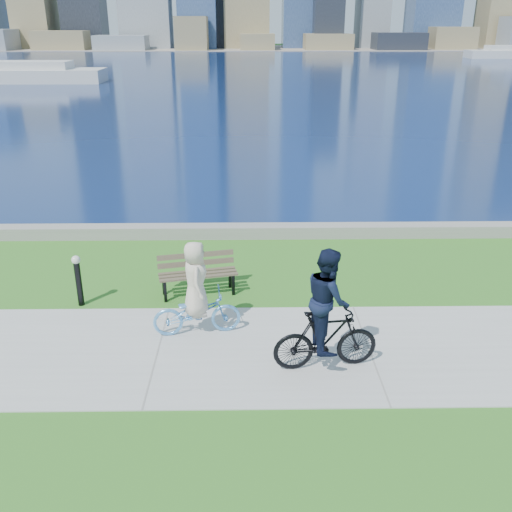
{
  "coord_description": "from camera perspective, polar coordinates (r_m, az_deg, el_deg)",
  "views": [
    {
      "loc": [
        -2.29,
        -9.25,
        5.77
      ],
      "look_at": [
        -2.11,
        2.07,
        1.1
      ],
      "focal_mm": 40.0,
      "sensor_mm": 36.0,
      "label": 1
    }
  ],
  "objects": [
    {
      "name": "concrete_path",
      "position": [
        11.14,
        11.25,
        -9.22
      ],
      "size": [
        80.0,
        3.5,
        0.02
      ],
      "primitive_type": "cube",
      "color": "#A9AAA4",
      "rests_on": "ground"
    },
    {
      "name": "cyclist_woman",
      "position": [
        11.2,
        -5.99,
        -4.44
      ],
      "size": [
        0.85,
        1.8,
        1.94
      ],
      "rotation": [
        0.0,
        0.0,
        1.72
      ],
      "color": "#60A9EB",
      "rests_on": "ground"
    },
    {
      "name": "ground",
      "position": [
        11.14,
        11.25,
        -9.27
      ],
      "size": [
        320.0,
        320.0,
        0.0
      ],
      "primitive_type": "plane",
      "color": "#2A691B",
      "rests_on": "ground"
    },
    {
      "name": "ferry_far",
      "position": [
        110.58,
        24.2,
        18.04
      ],
      "size": [
        14.9,
        4.26,
        2.02
      ],
      "color": "silver",
      "rests_on": "ground"
    },
    {
      "name": "bollard_lamp",
      "position": [
        12.87,
        -17.37,
        -2.03
      ],
      "size": [
        0.19,
        0.19,
        1.17
      ],
      "color": "black",
      "rests_on": "ground"
    },
    {
      "name": "cyclist_man",
      "position": [
        10.03,
        7.08,
        -6.35
      ],
      "size": [
        0.8,
        1.93,
        2.28
      ],
      "rotation": [
        0.0,
        0.0,
        1.7
      ],
      "color": "black",
      "rests_on": "ground"
    },
    {
      "name": "park_bench",
      "position": [
        12.96,
        -5.89,
        -1.45
      ],
      "size": [
        1.84,
        0.96,
        0.91
      ],
      "rotation": [
        0.0,
        0.0,
        0.22
      ],
      "color": "black",
      "rests_on": "ground"
    },
    {
      "name": "ferry_near",
      "position": [
        64.89,
        -21.88,
        16.57
      ],
      "size": [
        15.25,
        4.36,
        2.07
      ],
      "color": "silver",
      "rests_on": "ground"
    },
    {
      "name": "bay_water",
      "position": [
        81.49,
        0.73,
        18.37
      ],
      "size": [
        320.0,
        131.0,
        0.01
      ],
      "primitive_type": "cube",
      "color": "#0B1E4A",
      "rests_on": "ground"
    },
    {
      "name": "far_shore",
      "position": [
        139.39,
        0.03,
        20.08
      ],
      "size": [
        320.0,
        30.0,
        0.12
      ],
      "primitive_type": "cube",
      "color": "gray",
      "rests_on": "ground"
    },
    {
      "name": "seawall",
      "position": [
        16.59,
        7.09,
        2.53
      ],
      "size": [
        90.0,
        0.5,
        0.35
      ],
      "primitive_type": "cube",
      "color": "gray",
      "rests_on": "ground"
    }
  ]
}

